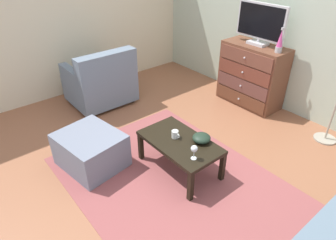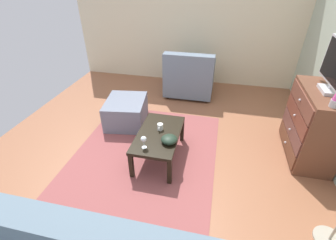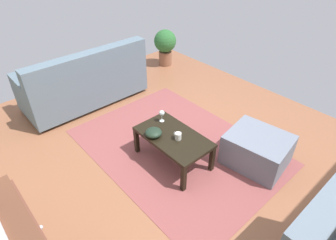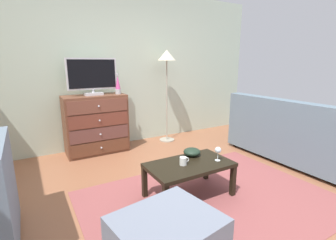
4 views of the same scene
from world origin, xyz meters
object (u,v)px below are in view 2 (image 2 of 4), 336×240
Objects in this scene: wine_glass at (144,140)px; mug at (160,127)px; bowl_decorative at (169,139)px; armchair at (189,78)px; dresser at (312,125)px; ottoman at (126,112)px; coffee_table at (159,136)px.

wine_glass reaches higher than mug.
armchair is (-2.11, -0.06, -0.08)m from bowl_decorative.
dresser is 2.16m from wine_glass.
dresser is 2.66m from ottoman.
dresser is 1.06× the size of coffee_table.
coffee_table is 1.00× the size of armchair.
coffee_table is at bearing -132.50° from bowl_decorative.
armchair is 1.30× the size of ottoman.
bowl_decorative reaches higher than ottoman.
dresser reaches higher than ottoman.
coffee_table is at bearing -75.16° from dresser.
coffee_table is 1.02m from ottoman.
bowl_decorative is 0.28× the size of ottoman.
coffee_table is at bearing 5.91° from mug.
mug is 0.12× the size of armchair.
ottoman is at bearing -147.89° from wine_glass.
armchair reaches higher than coffee_table.
armchair is at bearing 146.16° from ottoman.
bowl_decorative is at bearing 46.49° from ottoman.
bowl_decorative is at bearing -69.20° from dresser.
wine_glass is at bearing -67.75° from dresser.
mug is at bearing -3.49° from armchair.
armchair reaches higher than ottoman.
coffee_table is 8.00× the size of mug.
mug reaches higher than ottoman.
ottoman reaches higher than coffee_table.
mug is 0.29m from bowl_decorative.
wine_glass is 0.22× the size of ottoman.
wine_glass is (0.82, -2.00, 0.04)m from dresser.
bowl_decorative is (-0.16, 0.26, -0.07)m from wine_glass.
armchair is 1.51m from ottoman.
bowl_decorative is (0.23, 0.18, 0.00)m from mug.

